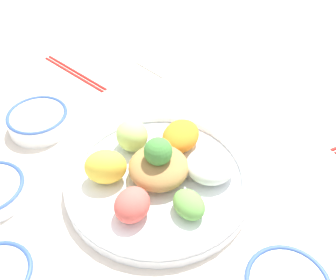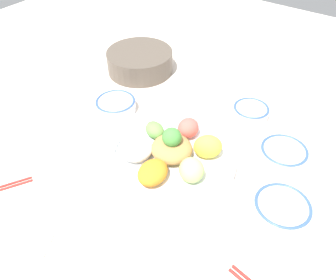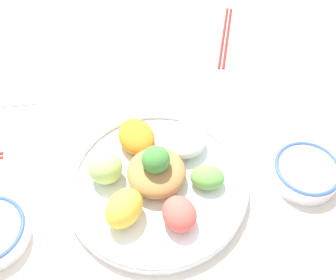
# 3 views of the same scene
# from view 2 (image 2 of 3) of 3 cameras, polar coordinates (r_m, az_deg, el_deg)

# --- Properties ---
(ground_plane) EXTENTS (2.40, 2.40, 0.00)m
(ground_plane) POSITION_cam_2_polar(r_m,az_deg,el_deg) (0.82, -2.65, -4.17)
(ground_plane) COLOR silver
(salad_platter) EXTENTS (0.32, 0.32, 0.11)m
(salad_platter) POSITION_cam_2_polar(r_m,az_deg,el_deg) (0.81, 0.59, -2.51)
(salad_platter) COLOR white
(salad_platter) RESTS_ON ground_plane
(sauce_bowl_red) EXTENTS (0.12, 0.12, 0.03)m
(sauce_bowl_red) POSITION_cam_2_polar(r_m,az_deg,el_deg) (0.87, 19.48, -2.13)
(sauce_bowl_red) COLOR white
(sauce_bowl_red) RESTS_ON ground_plane
(rice_bowl_blue) EXTENTS (0.10, 0.10, 0.04)m
(rice_bowl_blue) POSITION_cam_2_polar(r_m,az_deg,el_deg) (0.97, 14.19, 4.74)
(rice_bowl_blue) COLOR white
(rice_bowl_blue) RESTS_ON ground_plane
(sauce_bowl_dark) EXTENTS (0.12, 0.12, 0.04)m
(sauce_bowl_dark) POSITION_cam_2_polar(r_m,az_deg,el_deg) (0.98, -9.08, 6.08)
(sauce_bowl_dark) COLOR white
(sauce_bowl_dark) RESTS_ON ground_plane
(rice_bowl_plain) EXTENTS (0.12, 0.12, 0.04)m
(rice_bowl_plain) POSITION_cam_2_polar(r_m,az_deg,el_deg) (0.75, 19.16, -11.29)
(rice_bowl_plain) COLOR white
(rice_bowl_plain) RESTS_ON ground_plane
(side_serving_bowl) EXTENTS (0.22, 0.22, 0.07)m
(side_serving_bowl) POSITION_cam_2_polar(r_m,az_deg,el_deg) (1.16, -4.92, 13.70)
(side_serving_bowl) COLOR #51473D
(side_serving_bowl) RESTS_ON ground_plane
(serving_spoon_main) EXTENTS (0.07, 0.11, 0.01)m
(serving_spoon_main) POSITION_cam_2_polar(r_m,az_deg,el_deg) (0.75, -19.03, -13.93)
(serving_spoon_main) COLOR beige
(serving_spoon_main) RESTS_ON ground_plane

